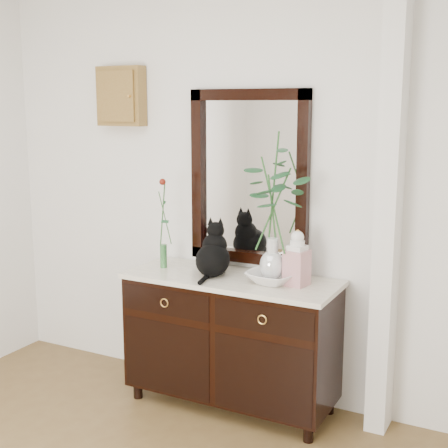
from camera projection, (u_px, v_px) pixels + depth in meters
The scene contains 10 objects.
wall_back at pixel (235, 191), 4.01m from camera, with size 3.60×0.04×2.70m, color white.
pilaster at pixel (389, 204), 3.48m from camera, with size 0.12×0.20×2.70m, color white.
sideboard at pixel (231, 335), 3.91m from camera, with size 1.33×0.52×0.82m.
wall_mirror at pixel (249, 178), 3.93m from camera, with size 0.80×0.06×1.10m.
key_cabinet at pixel (121, 96), 4.24m from camera, with size 0.35×0.10×0.40m, color brown.
cat at pixel (213, 249), 3.84m from camera, with size 0.24×0.29×0.34m, color black, non-canonical shape.
lotus_bowl at pixel (272, 277), 3.70m from camera, with size 0.29×0.29×0.07m, color white.
vase_branches at pixel (273, 206), 3.62m from camera, with size 0.42×0.42×0.89m, color silver, non-canonical shape.
bud_vase_rose at pixel (163, 223), 4.01m from camera, with size 0.07×0.07×0.59m, color #356F38, non-canonical shape.
ginger_jar at pixel (297, 257), 3.63m from camera, with size 0.12×0.12×0.34m, color silver, non-canonical shape.
Camera 1 is at (1.77, -1.58, 1.90)m, focal length 50.00 mm.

